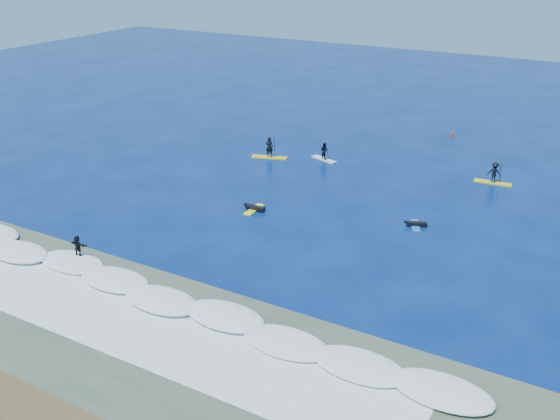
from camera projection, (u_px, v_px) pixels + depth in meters
The scene contains 11 objects.
ground at pixel (246, 230), 44.16m from camera, with size 160.00×160.00×0.00m, color #04194F.
shallow_water at pixel (105, 330), 33.01m from camera, with size 90.00×13.00×0.01m, color #374B3E.
breaking_wave at pixel (154, 295), 36.20m from camera, with size 40.00×6.00×0.30m, color white.
whitewater at pixel (118, 321), 33.81m from camera, with size 34.00×5.00×0.02m, color silver.
sup_paddler_left at pixel (269, 150), 58.29m from camera, with size 3.45×1.80×2.36m.
sup_paddler_center at pixel (324, 152), 57.77m from camera, with size 2.82×1.57×1.93m.
sup_paddler_right at pixel (494, 174), 52.22m from camera, with size 3.12×0.99×2.15m.
prone_paddler_near at pixel (254, 208), 47.34m from camera, with size 1.80×2.28×0.47m.
prone_paddler_far at pixel (416, 224), 44.71m from camera, with size 1.60×2.14×0.44m.
wave_surfer at pixel (78, 247), 39.92m from camera, with size 2.11×0.68×1.51m.
marker_buoy at pixel (453, 134), 64.58m from camera, with size 0.28×0.28×0.68m.
Camera 1 is at (21.71, -33.47, 19.13)m, focal length 40.00 mm.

